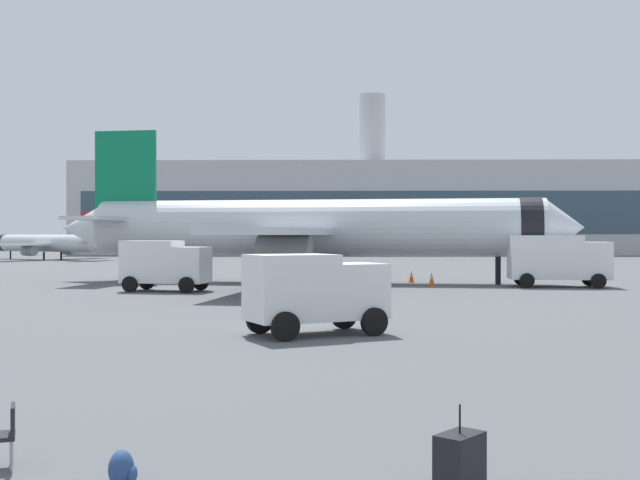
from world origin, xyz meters
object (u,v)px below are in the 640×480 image
object	(u,v)px
service_truck	(165,263)
cargo_van	(315,290)
airplane_at_gate	(312,228)
traveller_backpack	(122,469)
rolling_suitcase	(460,461)
safety_cone_near	(411,277)
gate_chair	(2,432)
safety_cone_mid	(432,279)
airplane_taxiing	(47,243)
fuel_truck	(557,258)

from	to	relation	value
service_truck	cargo_van	distance (m)	21.65
airplane_at_gate	cargo_van	world-z (taller)	airplane_at_gate
traveller_backpack	rolling_suitcase	bearing A→B (deg)	-1.53
safety_cone_near	gate_chair	size ratio (longest dim) A/B	0.89
airplane_at_gate	safety_cone_mid	bearing A→B (deg)	-19.98
airplane_at_gate	service_truck	world-z (taller)	airplane_at_gate
airplane_taxiing	safety_cone_mid	distance (m)	67.63
rolling_suitcase	traveller_backpack	xyz separation A→B (m)	(-4.25, 0.11, -0.16)
safety_cone_near	traveller_backpack	distance (m)	44.52
service_truck	airplane_taxiing	bearing A→B (deg)	115.77
fuel_truck	safety_cone_mid	bearing A→B (deg)	170.02
safety_cone_near	airplane_at_gate	bearing A→B (deg)	-176.96
safety_cone_near	safety_cone_mid	size ratio (longest dim) A/B	0.91
safety_cone_mid	gate_chair	distance (m)	41.28
gate_chair	airplane_taxiing	bearing A→B (deg)	109.68
service_truck	cargo_van	size ratio (longest dim) A/B	1.06
airplane_taxiing	gate_chair	distance (m)	97.29
fuel_truck	safety_cone_near	size ratio (longest dim) A/B	8.12
service_truck	rolling_suitcase	xyz separation A→B (m)	(11.26, -35.28, -1.22)
airplane_at_gate	airplane_taxiing	bearing A→B (deg)	126.20
service_truck	safety_cone_near	bearing A→B (deg)	30.15
airplane_taxiing	safety_cone_near	xyz separation A→B (m)	(42.53, -48.59, -1.76)
airplane_taxiing	rolling_suitcase	distance (m)	100.38
fuel_truck	traveller_backpack	bearing A→B (deg)	-112.71
airplane_at_gate	gate_chair	xyz separation A→B (m)	(-3.06, -42.65, -3.16)
gate_chair	safety_cone_near	bearing A→B (deg)	77.20
safety_cone_near	rolling_suitcase	world-z (taller)	rolling_suitcase
airplane_at_gate	traveller_backpack	size ratio (longest dim) A/B	74.45
service_truck	cargo_van	xyz separation A→B (m)	(9.06, -19.66, -0.16)
fuel_truck	rolling_suitcase	size ratio (longest dim) A/B	5.63
airplane_taxiing	service_truck	size ratio (longest dim) A/B	3.73
safety_cone_near	gate_chair	distance (m)	44.10
cargo_van	traveller_backpack	bearing A→B (deg)	-97.52
service_truck	gate_chair	distance (m)	34.75
airplane_at_gate	service_truck	distance (m)	11.84
airplane_taxiing	fuel_truck	bearing A→B (deg)	-46.09
rolling_suitcase	gate_chair	distance (m)	6.20
airplane_taxiing	gate_chair	world-z (taller)	airplane_taxiing
airplane_taxiing	rolling_suitcase	size ratio (longest dim) A/B	17.38
rolling_suitcase	gate_chair	size ratio (longest dim) A/B	1.28
airplane_at_gate	rolling_suitcase	world-z (taller)	airplane_at_gate
airplane_at_gate	traveller_backpack	xyz separation A→B (m)	(-1.18, -43.46, -3.42)
fuel_truck	gate_chair	distance (m)	42.68
traveller_backpack	safety_cone_near	bearing A→B (deg)	79.79
cargo_van	safety_cone_mid	xyz separation A→B (m)	(6.82, 25.16, -1.04)
safety_cone_near	rolling_suitcase	xyz separation A→B (m)	(-3.64, -43.93, 0.01)
gate_chair	service_truck	bearing A→B (deg)	98.50
airplane_at_gate	fuel_truck	distance (m)	15.93
cargo_van	safety_cone_mid	world-z (taller)	cargo_van
airplane_taxiing	safety_cone_near	distance (m)	64.60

